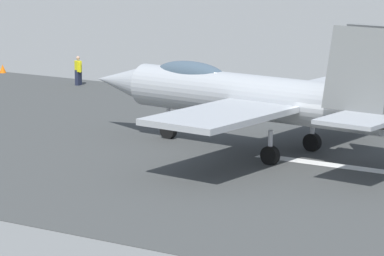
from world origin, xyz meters
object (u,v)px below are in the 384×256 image
crew_person (78,71)px  marker_cone_far (3,69)px  marker_cone_mid (257,94)px  fighter_jet (257,96)px

crew_person → marker_cone_far: bearing=-11.7°
marker_cone_mid → fighter_jet: bearing=118.8°
fighter_jet → marker_cone_mid: (6.63, -12.06, -2.12)m
marker_cone_mid → marker_cone_far: same height
crew_person → marker_cone_far: (7.27, -1.50, -0.59)m
fighter_jet → marker_cone_far: (25.04, -12.06, -2.12)m
crew_person → marker_cone_mid: 11.25m
crew_person → marker_cone_mid: crew_person is taller
fighter_jet → marker_cone_mid: fighter_jet is taller
fighter_jet → crew_person: fighter_jet is taller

